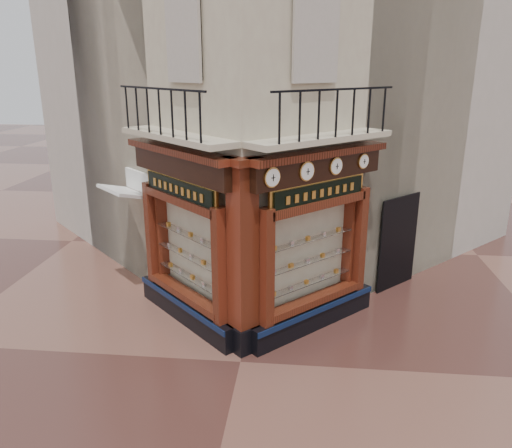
# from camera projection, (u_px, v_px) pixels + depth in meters

# --- Properties ---
(ground) EXTENTS (80.00, 80.00, 0.00)m
(ground) POSITION_uv_depth(u_px,v_px,m) (240.00, 362.00, 9.82)
(ground) COLOR #452620
(ground) RESTS_ON ground
(main_building) EXTENTS (11.31, 11.31, 12.00)m
(main_building) POSITION_uv_depth(u_px,v_px,m) (267.00, 50.00, 13.86)
(main_building) COLOR beige
(main_building) RESTS_ON ground
(neighbour_left) EXTENTS (11.31, 11.31, 11.00)m
(neighbour_left) POSITION_uv_depth(u_px,v_px,m) (199.00, 69.00, 16.59)
(neighbour_left) COLOR #B9ADA1
(neighbour_left) RESTS_ON ground
(neighbour_right) EXTENTS (11.31, 11.31, 11.00)m
(neighbour_right) POSITION_uv_depth(u_px,v_px,m) (349.00, 69.00, 16.12)
(neighbour_right) COLOR #B9ADA1
(neighbour_right) RESTS_ON ground
(shopfront_left) EXTENTS (2.86, 2.86, 3.98)m
(shopfront_left) POSITION_uv_depth(u_px,v_px,m) (185.00, 239.00, 10.85)
(shopfront_left) COLOR black
(shopfront_left) RESTS_ON ground
(shopfront_right) EXTENTS (2.86, 2.86, 3.98)m
(shopfront_right) POSITION_uv_depth(u_px,v_px,m) (315.00, 243.00, 10.58)
(shopfront_right) COLOR black
(shopfront_right) RESTS_ON ground
(corner_pilaster) EXTENTS (0.85, 0.85, 3.98)m
(corner_pilaster) POSITION_uv_depth(u_px,v_px,m) (243.00, 261.00, 9.71)
(corner_pilaster) COLOR black
(corner_pilaster) RESTS_ON ground
(balcony) EXTENTS (5.94, 2.97, 1.03)m
(balcony) POSITION_uv_depth(u_px,v_px,m) (248.00, 137.00, 9.96)
(balcony) COLOR beige
(balcony) RESTS_ON ground
(clock_a) EXTENTS (0.30, 0.30, 0.38)m
(clock_a) POSITION_uv_depth(u_px,v_px,m) (272.00, 177.00, 9.11)
(clock_a) COLOR #C39041
(clock_a) RESTS_ON ground
(clock_b) EXTENTS (0.31, 0.31, 0.39)m
(clock_b) POSITION_uv_depth(u_px,v_px,m) (307.00, 171.00, 9.65)
(clock_b) COLOR #C39041
(clock_b) RESTS_ON ground
(clock_c) EXTENTS (0.29, 0.29, 0.36)m
(clock_c) POSITION_uv_depth(u_px,v_px,m) (336.00, 166.00, 10.15)
(clock_c) COLOR #C39041
(clock_c) RESTS_ON ground
(clock_d) EXTENTS (0.27, 0.27, 0.33)m
(clock_d) POSITION_uv_depth(u_px,v_px,m) (363.00, 161.00, 10.67)
(clock_d) COLOR #C39041
(clock_d) RESTS_ON ground
(awning) EXTENTS (1.52, 1.52, 0.28)m
(awning) POSITION_uv_depth(u_px,v_px,m) (131.00, 288.00, 13.08)
(awning) COLOR white
(awning) RESTS_ON ground
(signboard_left) EXTENTS (1.98, 1.98, 0.53)m
(signboard_left) POSITION_uv_depth(u_px,v_px,m) (179.00, 189.00, 10.46)
(signboard_left) COLOR gold
(signboard_left) RESTS_ON ground
(signboard_right) EXTENTS (1.95, 1.95, 0.52)m
(signboard_right) POSITION_uv_depth(u_px,v_px,m) (319.00, 192.00, 10.18)
(signboard_right) COLOR gold
(signboard_right) RESTS_ON ground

